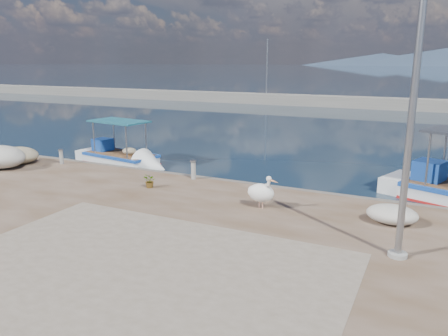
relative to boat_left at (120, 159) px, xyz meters
The scene contains 13 objects.
ground 10.36m from the boat_left, 44.18° to the right, with size 1400.00×1400.00×0.00m, color #162635.
quay_patch 13.25m from the boat_left, 50.48° to the right, with size 9.00×7.00×0.01m, color gray.
breakwater 33.61m from the boat_left, 77.23° to the left, with size 120.00×2.20×7.50m.
mountains 642.96m from the boat_left, 88.95° to the left, with size 370.00×280.00×22.00m.
boat_left is the anchor object (origin of this frame).
pelican 10.50m from the boat_left, 26.69° to the right, with size 1.14×0.77×1.09m.
lamp_post 15.42m from the boat_left, 25.87° to the right, with size 0.44×0.96×7.00m.
bollard_near 6.33m from the boat_left, 24.61° to the right, with size 0.25×0.25×0.75m.
bollard_far 3.14m from the boat_left, 106.50° to the right, with size 0.22×0.22×0.67m.
potted_plant 6.59m from the boat_left, 41.57° to the right, with size 0.47×0.41×0.52m, color #33722D.
net_pile_a 5.38m from the boat_left, 119.79° to the right, with size 2.33×1.70×0.95m, color beige.
net_pile_b 4.59m from the boat_left, 126.56° to the right, with size 1.85×1.44×0.72m, color #C4B691.
net_pile_d 13.84m from the boat_left, 18.16° to the right, with size 1.40×1.05×0.53m, color beige.
Camera 1 is at (6.54, -9.62, 4.95)m, focal length 35.00 mm.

